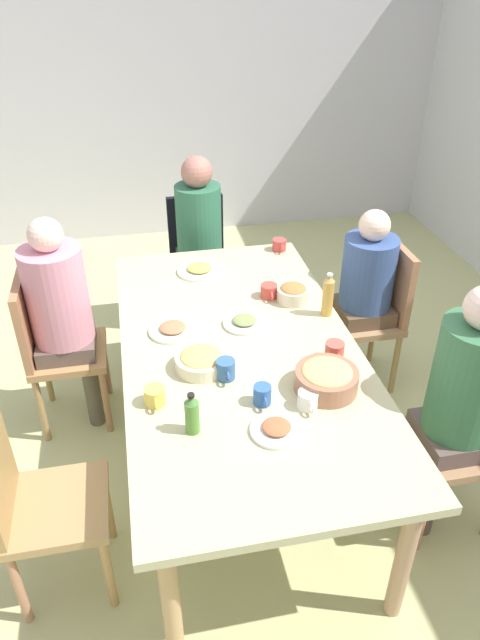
{
  "coord_description": "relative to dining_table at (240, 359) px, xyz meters",
  "views": [
    {
      "loc": [
        2.16,
        -0.44,
        2.3
      ],
      "look_at": [
        0.0,
        0.0,
        0.88
      ],
      "focal_mm": 32.56,
      "sensor_mm": 36.0,
      "label": 1
    }
  ],
  "objects": [
    {
      "name": "ground_plane",
      "position": [
        0.0,
        0.0,
        -0.66
      ],
      "size": [
        7.21,
        7.21,
        0.0
      ],
      "primitive_type": "plane",
      "color": "#C0C184"
    },
    {
      "name": "wall_left",
      "position": [
        -3.06,
        0.0,
        0.64
      ],
      "size": [
        0.12,
        5.01,
        2.6
      ],
      "primitive_type": "cube",
      "color": "silver",
      "rests_on": "ground_plane"
    },
    {
      "name": "dining_table",
      "position": [
        0.0,
        0.0,
        0.0
      ],
      "size": [
        2.1,
        1.09,
        0.73
      ],
      "color": "#C0BA8D",
      "rests_on": "ground_plane"
    },
    {
      "name": "chair_0",
      "position": [
        -0.52,
        0.92,
        -0.15
      ],
      "size": [
        0.4,
        0.4,
        0.9
      ],
      "color": "#A67E5A",
      "rests_on": "ground_plane"
    },
    {
      "name": "person_0",
      "position": [
        -0.52,
        0.83,
        0.01
      ],
      "size": [
        0.3,
        0.3,
        1.13
      ],
      "color": "brown",
      "rests_on": "ground_plane"
    },
    {
      "name": "chair_1",
      "position": [
        0.52,
        -0.92,
        -0.15
      ],
      "size": [
        0.4,
        0.4,
        0.9
      ],
      "color": "#AB8454",
      "rests_on": "ground_plane"
    },
    {
      "name": "chair_2",
      "position": [
        -0.52,
        -0.92,
        -0.15
      ],
      "size": [
        0.4,
        0.4,
        0.9
      ],
      "color": "#B18152",
      "rests_on": "ground_plane"
    },
    {
      "name": "person_2",
      "position": [
        -0.52,
        -0.83,
        0.07
      ],
      "size": [
        0.31,
        0.31,
        1.23
      ],
      "color": "#564E45",
      "rests_on": "ground_plane"
    },
    {
      "name": "chair_3",
      "position": [
        0.52,
        0.92,
        -0.15
      ],
      "size": [
        0.4,
        0.4,
        0.9
      ],
      "color": "#A47B56",
      "rests_on": "ground_plane"
    },
    {
      "name": "person_3",
      "position": [
        0.52,
        0.83,
        0.07
      ],
      "size": [
        0.3,
        0.3,
        1.25
      ],
      "color": "brown",
      "rests_on": "ground_plane"
    },
    {
      "name": "chair_4",
      "position": [
        -1.43,
        0.0,
        -0.15
      ],
      "size": [
        0.4,
        0.4,
        0.9
      ],
      "color": "black",
      "rests_on": "ground_plane"
    },
    {
      "name": "person_4",
      "position": [
        -1.34,
        0.0,
        0.07
      ],
      "size": [
        0.3,
        0.3,
        1.22
      ],
      "color": "brown",
      "rests_on": "ground_plane"
    },
    {
      "name": "plate_0",
      "position": [
        -0.18,
        0.06,
        0.08
      ],
      "size": [
        0.21,
        0.21,
        0.04
      ],
      "color": "silver",
      "rests_on": "dining_table"
    },
    {
      "name": "plate_1",
      "position": [
        -0.77,
        -0.08,
        0.08
      ],
      "size": [
        0.26,
        0.26,
        0.04
      ],
      "color": "white",
      "rests_on": "dining_table"
    },
    {
      "name": "plate_2",
      "position": [
        -0.19,
        -0.29,
        0.08
      ],
      "size": [
        0.23,
        0.23,
        0.04
      ],
      "color": "silver",
      "rests_on": "dining_table"
    },
    {
      "name": "plate_3",
      "position": [
        0.58,
        0.02,
        0.08
      ],
      "size": [
        0.21,
        0.21,
        0.04
      ],
      "color": "white",
      "rests_on": "dining_table"
    },
    {
      "name": "bowl_0",
      "position": [
        0.12,
        -0.2,
        0.11
      ],
      "size": [
        0.23,
        0.23,
        0.08
      ],
      "color": "beige",
      "rests_on": "dining_table"
    },
    {
      "name": "bowl_1",
      "position": [
        0.37,
        0.29,
        0.12
      ],
      "size": [
        0.27,
        0.27,
        0.11
      ],
      "color": "#A2684E",
      "rests_on": "dining_table"
    },
    {
      "name": "bowl_2",
      "position": [
        -0.36,
        0.36,
        0.11
      ],
      "size": [
        0.17,
        0.17,
        0.09
      ],
      "color": "beige",
      "rests_on": "dining_table"
    },
    {
      "name": "cup_0",
      "position": [
        0.32,
        -0.42,
        0.11
      ],
      "size": [
        0.12,
        0.09,
        0.08
      ],
      "color": "#E8CE52",
      "rests_on": "dining_table"
    },
    {
      "name": "cup_1",
      "position": [
        0.41,
        0.01,
        0.11
      ],
      "size": [
        0.11,
        0.07,
        0.08
      ],
      "color": "#315FA6",
      "rests_on": "dining_table"
    },
    {
      "name": "cup_2",
      "position": [
        0.18,
        0.4,
        0.11
      ],
      "size": [
        0.12,
        0.09,
        0.09
      ],
      "color": "#CB5346",
      "rests_on": "dining_table"
    },
    {
      "name": "cup_3",
      "position": [
        -0.42,
        0.24,
        0.1
      ],
      "size": [
        0.12,
        0.09,
        0.07
      ],
      "color": "#CE473B",
      "rests_on": "dining_table"
    },
    {
      "name": "cup_4",
      "position": [
        0.46,
        0.18,
        0.1
      ],
      "size": [
        0.12,
        0.08,
        0.07
      ],
      "color": "white",
      "rests_on": "dining_table"
    },
    {
      "name": "cup_5",
      "position": [
        0.21,
        -0.11,
        0.11
      ],
      "size": [
        0.12,
        0.08,
        0.09
      ],
      "color": "#376294",
      "rests_on": "dining_table"
    },
    {
      "name": "cup_6",
      "position": [
        -0.96,
        0.44,
        0.1
      ],
      "size": [
        0.12,
        0.08,
        0.07
      ],
      "color": "#C64641",
      "rests_on": "dining_table"
    },
    {
      "name": "bottle_0",
      "position": [
        0.51,
        -0.29,
        0.15
      ],
      "size": [
        0.06,
        0.06,
        0.18
      ],
      "color": "#4E8632",
      "rests_on": "dining_table"
    },
    {
      "name": "bottle_1",
      "position": [
        -0.19,
        0.49,
        0.18
      ],
      "size": [
        0.06,
        0.06,
        0.23
      ],
      "color": "gold",
      "rests_on": "dining_table"
    }
  ]
}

